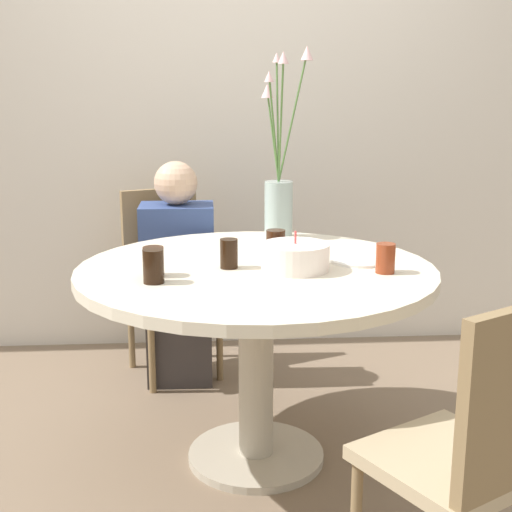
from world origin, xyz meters
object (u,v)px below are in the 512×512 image
drink_glass_3 (153,266)px  drink_glass_4 (229,254)px  side_plate (358,260)px  birthday_cake (295,257)px  drink_glass_0 (154,261)px  drink_glass_1 (385,258)px  person_boy (178,281)px  drink_glass_2 (276,244)px  flower_vase (279,190)px  chair_left_flank (167,271)px  chair_right_flank (476,445)px

drink_glass_3 → drink_glass_4: 0.31m
side_plate → drink_glass_3: size_ratio=1.87×
birthday_cake → side_plate: 0.27m
drink_glass_0 → drink_glass_1: 0.80m
birthday_cake → side_plate: (0.25, 0.10, -0.04)m
side_plate → person_boy: size_ratio=0.20×
drink_glass_0 → drink_glass_2: drink_glass_2 is taller
drink_glass_0 → person_boy: (0.05, 0.89, -0.31)m
drink_glass_3 → flower_vase: bearing=55.0°
chair_left_flank → drink_glass_1: size_ratio=8.70×
flower_vase → birthday_cake: bearing=-90.0°
drink_glass_3 → drink_glass_4: bearing=35.2°
flower_vase → drink_glass_2: size_ratio=7.41×
flower_vase → drink_glass_3: bearing=-125.0°
chair_left_flank → birthday_cake: chair_left_flank is taller
flower_vase → drink_glass_0: 0.80m
drink_glass_0 → drink_glass_2: bearing=27.8°
chair_left_flank → drink_glass_0: chair_left_flank is taller
side_plate → drink_glass_0: 0.76m
flower_vase → person_boy: (-0.45, 0.28, -0.47)m
birthday_cake → flower_vase: (-0.00, 0.56, 0.16)m
side_plate → drink_glass_1: (0.06, -0.17, 0.05)m
side_plate → drink_glass_2: drink_glass_2 is taller
chair_right_flank → flower_vase: size_ratio=1.14×
flower_vase → drink_glass_0: size_ratio=7.83×
chair_right_flank → drink_glass_4: size_ratio=8.54×
side_plate → birthday_cake: bearing=-157.6°
drink_glass_2 → chair_left_flank: bearing=119.4°
chair_right_flank → drink_glass_0: 1.19m
chair_left_flank → chair_right_flank: 2.01m
person_boy → chair_left_flank: bearing=111.6°
drink_glass_0 → person_boy: 0.94m
chair_left_flank → drink_glass_0: bearing=-110.9°
chair_right_flank → drink_glass_4: chair_right_flank is taller
drink_glass_0 → drink_glass_3: bearing=-86.3°
drink_glass_4 → birthday_cake: bearing=-10.3°
birthday_cake → drink_glass_4: 0.24m
chair_left_flank → side_plate: (0.75, -0.89, 0.26)m
flower_vase → side_plate: flower_vase is taller
drink_glass_1 → drink_glass_2: bearing=145.4°
chair_left_flank → drink_glass_4: (0.27, -0.95, 0.31)m
flower_vase → drink_glass_0: flower_vase is taller
birthday_cake → drink_glass_1: size_ratio=2.33×
birthday_cake → drink_glass_2: bearing=105.5°
side_plate → person_boy: (-0.70, 0.74, -0.27)m
person_boy → side_plate: bearing=-46.8°
drink_glass_4 → person_boy: person_boy is taller
drink_glass_2 → person_boy: size_ratio=0.10×
chair_left_flank → drink_glass_3: (0.02, -1.13, 0.31)m
side_plate → person_boy: 1.05m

